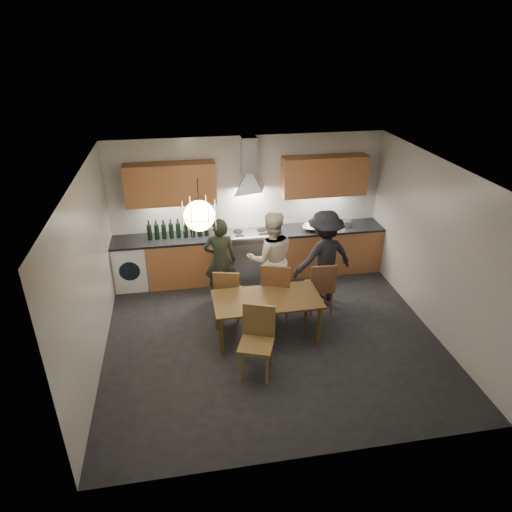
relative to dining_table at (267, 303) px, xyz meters
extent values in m
plane|color=black|center=(0.07, -0.02, -0.60)|extent=(5.00, 5.00, 0.00)
cube|color=silver|center=(0.07, 2.23, 0.70)|extent=(5.00, 0.02, 2.60)
cube|color=silver|center=(0.07, -2.27, 0.70)|extent=(5.00, 0.02, 2.60)
cube|color=silver|center=(-2.43, -0.02, 0.70)|extent=(0.02, 4.50, 2.60)
cube|color=silver|center=(2.57, -0.02, 0.70)|extent=(0.02, 4.50, 2.60)
cube|color=white|center=(0.07, -0.02, 2.00)|extent=(5.00, 4.50, 0.02)
cube|color=#C97F4D|center=(-1.10, 1.93, -0.17)|extent=(1.45, 0.60, 0.86)
cube|color=#C97F4D|center=(1.55, 1.93, -0.17)|extent=(2.05, 0.60, 0.86)
cube|color=white|center=(-2.13, 1.93, -0.17)|extent=(0.58, 0.58, 0.85)
cube|color=black|center=(-1.40, 1.93, 0.28)|extent=(2.05, 0.62, 0.04)
cube|color=black|center=(1.55, 1.93, 0.28)|extent=(2.05, 0.62, 0.04)
cube|color=silver|center=(0.07, 1.93, -0.20)|extent=(0.90, 0.60, 0.80)
cube|color=black|center=(0.07, 1.64, -0.22)|extent=(0.78, 0.02, 0.42)
cube|color=slate|center=(0.07, 1.93, 0.24)|extent=(0.90, 0.60, 0.08)
cube|color=silver|center=(0.07, 1.67, 0.30)|extent=(0.90, 0.08, 0.04)
cube|color=#C57E4C|center=(-1.30, 2.05, 1.26)|extent=(1.55, 0.35, 0.72)
cube|color=#C57E4C|center=(1.45, 2.05, 1.26)|extent=(1.55, 0.35, 0.72)
cube|color=silver|center=(0.07, 2.10, 1.69)|extent=(0.26, 0.22, 0.62)
cylinder|color=black|center=(-0.93, -0.12, 1.75)|extent=(0.01, 0.01, 0.50)
sphere|color=#FFE0A5|center=(-0.93, -0.12, 1.50)|extent=(0.40, 0.40, 0.40)
torus|color=gold|center=(-0.93, -0.12, 1.50)|extent=(0.43, 0.43, 0.01)
cube|color=brown|center=(0.00, 0.00, 0.06)|extent=(1.61, 0.82, 0.04)
cylinder|color=brown|center=(-0.72, -0.34, -0.28)|extent=(0.06, 0.06, 0.64)
cylinder|color=brown|center=(-0.73, 0.32, -0.28)|extent=(0.06, 0.06, 0.64)
cylinder|color=brown|center=(0.73, -0.32, -0.28)|extent=(0.06, 0.06, 0.64)
cylinder|color=brown|center=(0.72, 0.34, -0.28)|extent=(0.06, 0.06, 0.64)
cube|color=brown|center=(-0.51, 0.64, -0.16)|extent=(0.50, 0.50, 0.04)
cube|color=brown|center=(-0.55, 0.46, 0.09)|extent=(0.41, 0.14, 0.45)
cylinder|color=brown|center=(-0.31, 0.76, -0.39)|extent=(0.04, 0.04, 0.42)
cylinder|color=brown|center=(-0.39, 0.44, -0.39)|extent=(0.04, 0.04, 0.42)
cylinder|color=brown|center=(-0.63, 0.84, -0.39)|extent=(0.04, 0.04, 0.42)
cylinder|color=brown|center=(-0.71, 0.52, -0.39)|extent=(0.04, 0.04, 0.42)
cube|color=brown|center=(0.27, 0.52, -0.10)|extent=(0.60, 0.60, 0.04)
cube|color=brown|center=(0.20, 0.33, 0.17)|extent=(0.44, 0.21, 0.50)
cylinder|color=brown|center=(0.52, 0.62, -0.36)|extent=(0.04, 0.04, 0.47)
cylinder|color=brown|center=(0.38, 0.28, -0.36)|extent=(0.04, 0.04, 0.47)
cylinder|color=brown|center=(0.17, 0.76, -0.36)|extent=(0.04, 0.04, 0.47)
cylinder|color=brown|center=(0.03, 0.42, -0.36)|extent=(0.04, 0.04, 0.47)
cube|color=brown|center=(1.00, 0.57, -0.15)|extent=(0.43, 0.43, 0.04)
cube|color=brown|center=(0.99, 0.39, 0.10)|extent=(0.42, 0.06, 0.46)
cylinder|color=brown|center=(1.17, 0.74, -0.38)|extent=(0.04, 0.04, 0.43)
cylinder|color=brown|center=(1.16, 0.40, -0.38)|extent=(0.04, 0.04, 0.43)
cylinder|color=brown|center=(0.84, 0.75, -0.38)|extent=(0.04, 0.04, 0.43)
cylinder|color=brown|center=(0.82, 0.41, -0.38)|extent=(0.04, 0.04, 0.43)
cube|color=brown|center=(-0.30, -0.81, -0.12)|extent=(0.57, 0.57, 0.04)
cube|color=brown|center=(-0.23, -0.62, 0.14)|extent=(0.43, 0.19, 0.49)
cylinder|color=brown|center=(-0.53, -0.91, -0.37)|extent=(0.04, 0.04, 0.45)
cylinder|color=brown|center=(-0.41, -0.58, -0.37)|extent=(0.04, 0.04, 0.45)
cylinder|color=brown|center=(-0.20, -1.04, -0.37)|extent=(0.04, 0.04, 0.45)
cylinder|color=brown|center=(-0.07, -0.70, -0.37)|extent=(0.04, 0.04, 0.45)
imported|color=black|center=(-0.57, 1.19, 0.16)|extent=(0.59, 0.42, 1.51)
imported|color=silver|center=(0.25, 0.96, 0.23)|extent=(0.81, 0.63, 1.66)
imported|color=black|center=(1.15, 0.89, 0.22)|extent=(1.17, 0.83, 1.64)
imported|color=#ACACAF|center=(1.19, 1.85, 0.34)|extent=(0.43, 0.43, 0.08)
cylinder|color=#B3B3B7|center=(1.88, 1.88, 0.37)|extent=(0.18, 0.18, 0.13)
camera|label=1|loc=(-1.14, -5.64, 3.69)|focal=32.00mm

